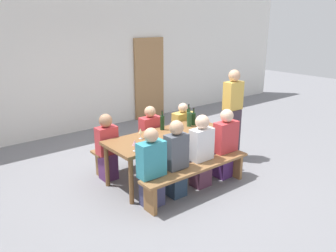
{
  "coord_description": "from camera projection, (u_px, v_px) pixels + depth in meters",
  "views": [
    {
      "loc": [
        -3.25,
        -4.08,
        2.54
      ],
      "look_at": [
        0.0,
        0.0,
        0.9
      ],
      "focal_mm": 36.31,
      "sensor_mm": 36.0,
      "label": 1
    }
  ],
  "objects": [
    {
      "name": "wine_bottle_1",
      "position": [
        194.0,
        119.0,
        5.99
      ],
      "size": [
        0.07,
        0.07,
        0.31
      ],
      "color": "#143319",
      "rests_on": "tasting_table"
    },
    {
      "name": "tasting_table",
      "position": [
        168.0,
        139.0,
        5.54
      ],
      "size": [
        2.06,
        0.83,
        0.75
      ],
      "color": "brown",
      "rests_on": "ground"
    },
    {
      "name": "seated_guest_near_3",
      "position": [
        225.0,
        145.0,
        5.6
      ],
      "size": [
        0.42,
        0.24,
        1.17
      ],
      "rotation": [
        0.0,
        0.0,
        1.57
      ],
      "color": "#4A2665",
      "rests_on": "ground"
    },
    {
      "name": "bench_far",
      "position": [
        144.0,
        145.0,
        6.16
      ],
      "size": [
        1.96,
        0.3,
        0.45
      ],
      "color": "olive",
      "rests_on": "ground"
    },
    {
      "name": "seated_guest_far_1",
      "position": [
        150.0,
        138.0,
        6.03
      ],
      "size": [
        0.37,
        0.24,
        1.11
      ],
      "rotation": [
        0.0,
        0.0,
        -1.57
      ],
      "color": "#3F3840",
      "rests_on": "ground"
    },
    {
      "name": "back_wall",
      "position": [
        77.0,
        63.0,
        7.74
      ],
      "size": [
        14.0,
        0.2,
        3.2
      ],
      "primitive_type": "cube",
      "color": "silver",
      "rests_on": "ground"
    },
    {
      "name": "wine_bottle_0",
      "position": [
        162.0,
        122.0,
        5.73
      ],
      "size": [
        0.07,
        0.07,
        0.34
      ],
      "color": "#143319",
      "rests_on": "tasting_table"
    },
    {
      "name": "wine_glass_0",
      "position": [
        140.0,
        131.0,
        5.29
      ],
      "size": [
        0.06,
        0.06,
        0.17
      ],
      "color": "silver",
      "rests_on": "tasting_table"
    },
    {
      "name": "wine_bottle_2",
      "position": [
        189.0,
        115.0,
        6.18
      ],
      "size": [
        0.07,
        0.07,
        0.33
      ],
      "color": "#143319",
      "rests_on": "tasting_table"
    },
    {
      "name": "seated_guest_far_0",
      "position": [
        107.0,
        148.0,
        5.51
      ],
      "size": [
        0.33,
        0.24,
        1.12
      ],
      "rotation": [
        0.0,
        0.0,
        -1.57
      ],
      "color": "#582D5F",
      "rests_on": "ground"
    },
    {
      "name": "standing_host",
      "position": [
        232.0,
        116.0,
        6.29
      ],
      "size": [
        0.35,
        0.24,
        1.69
      ],
      "rotation": [
        0.0,
        0.0,
        3.14
      ],
      "color": "#3E313D",
      "rests_on": "ground"
    },
    {
      "name": "bench_near",
      "position": [
        198.0,
        172.0,
        5.1
      ],
      "size": [
        1.96,
        0.3,
        0.45
      ],
      "color": "olive",
      "rests_on": "ground"
    },
    {
      "name": "seated_guest_far_2",
      "position": [
        183.0,
        132.0,
        6.49
      ],
      "size": [
        0.39,
        0.24,
        1.05
      ],
      "rotation": [
        0.0,
        0.0,
        -1.57
      ],
      "color": "#492635",
      "rests_on": "ground"
    },
    {
      "name": "wooden_door",
      "position": [
        149.0,
        79.0,
        8.95
      ],
      "size": [
        0.9,
        0.06,
        2.1
      ],
      "primitive_type": "cube",
      "color": "#9E7247",
      "rests_on": "ground"
    },
    {
      "name": "seated_guest_near_0",
      "position": [
        152.0,
        170.0,
        4.71
      ],
      "size": [
        0.39,
        0.24,
        1.16
      ],
      "rotation": [
        0.0,
        0.0,
        1.57
      ],
      "color": "#3F3F63",
      "rests_on": "ground"
    },
    {
      "name": "ground_plane",
      "position": [
        168.0,
        177.0,
        5.74
      ],
      "size": [
        24.0,
        24.0,
        0.0
      ],
      "primitive_type": "plane",
      "color": "slate"
    },
    {
      "name": "seated_guest_near_1",
      "position": [
        176.0,
        160.0,
        4.97
      ],
      "size": [
        0.33,
        0.24,
        1.18
      ],
      "rotation": [
        0.0,
        0.0,
        1.57
      ],
      "color": "#26384E",
      "rests_on": "ground"
    },
    {
      "name": "seated_guest_near_2",
      "position": [
        201.0,
        152.0,
        5.27
      ],
      "size": [
        0.37,
        0.24,
        1.17
      ],
      "rotation": [
        0.0,
        0.0,
        1.57
      ],
      "color": "#592F45",
      "rests_on": "ground"
    },
    {
      "name": "wine_glass_1",
      "position": [
        135.0,
        143.0,
        4.79
      ],
      "size": [
        0.08,
        0.08,
        0.17
      ],
      "color": "silver",
      "rests_on": "tasting_table"
    },
    {
      "name": "wine_bottle_3",
      "position": [
        189.0,
        119.0,
        5.92
      ],
      "size": [
        0.08,
        0.08,
        0.34
      ],
      "color": "#234C2D",
      "rests_on": "tasting_table"
    }
  ]
}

